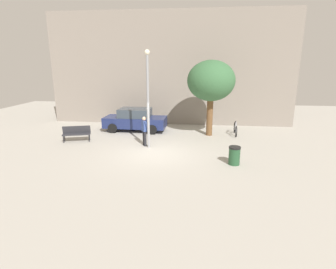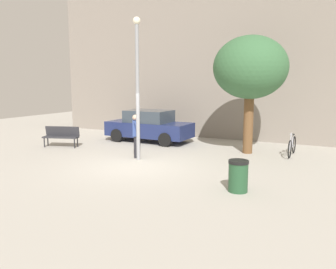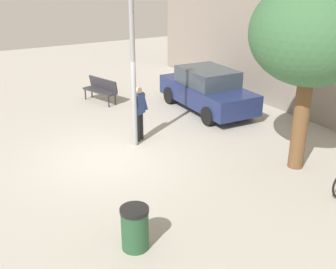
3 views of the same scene
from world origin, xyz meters
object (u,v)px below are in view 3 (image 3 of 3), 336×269
lamppost (132,45)px  parked_car_navy (207,90)px  plaza_tree (312,34)px  person_by_lamppost (139,110)px  park_bench (101,88)px  trash_bin (135,228)px

lamppost → parked_car_navy: bearing=113.8°
plaza_tree → parked_car_navy: plaza_tree is taller
person_by_lamppost → plaza_tree: 5.23m
park_bench → trash_bin: 9.30m
trash_bin → plaza_tree: bearing=100.8°
parked_car_navy → trash_bin: 8.33m
plaza_tree → trash_bin: bearing=-79.2°
person_by_lamppost → trash_bin: (4.67, -2.39, -0.54)m
lamppost → person_by_lamppost: size_ratio=3.12×
trash_bin → lamppost: bearing=154.3°
lamppost → plaza_tree: size_ratio=1.10×
lamppost → person_by_lamppost: (-0.28, 0.28, -1.99)m
person_by_lamppost → park_bench: (-4.20, 0.42, -0.42)m
person_by_lamppost → parked_car_navy: bearing=111.5°
person_by_lamppost → trash_bin: person_by_lamppost is taller
parked_car_navy → trash_bin: parked_car_navy is taller
plaza_tree → parked_car_navy: size_ratio=1.12×
park_bench → trash_bin: bearing=-17.5°
trash_bin → parked_car_navy: bearing=136.1°
person_by_lamppost → park_bench: bearing=174.3°
person_by_lamppost → plaza_tree: plaza_tree is taller
parked_car_navy → plaza_tree: bearing=-7.1°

